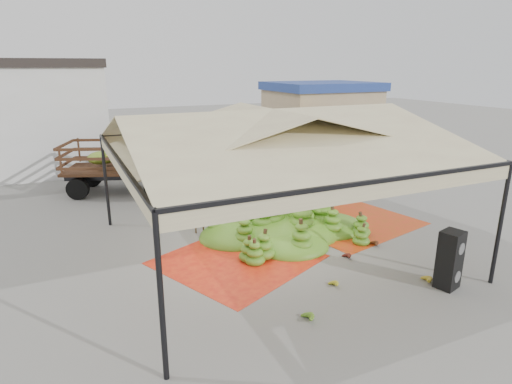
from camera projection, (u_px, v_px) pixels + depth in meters
name	position (u px, v px, depth m)	size (l,w,h in m)	color
ground	(271.00, 249.00, 12.35)	(90.00, 90.00, 0.00)	slate
canopy_tent	(273.00, 136.00, 11.41)	(8.10, 8.10, 4.00)	black
building_tan	(321.00, 115.00, 27.08)	(6.30, 5.30, 4.10)	tan
tarp_left	(238.00, 260.00, 11.69)	(3.74, 3.56, 0.01)	#ED4116
tarp_right	(341.00, 219.00, 14.78)	(4.09, 4.29, 0.01)	red
banana_heap	(288.00, 215.00, 13.40)	(5.59, 4.59, 1.20)	#3F6F17
hand_yellow_a	(424.00, 278.00, 10.45)	(0.50, 0.41, 0.23)	gold
hand_yellow_b	(332.00, 283.00, 10.24)	(0.40, 0.33, 0.18)	gold
hand_red_a	(372.00, 243.00, 12.54)	(0.46, 0.38, 0.21)	#5C2515
hand_red_b	(345.00, 256.00, 11.73)	(0.42, 0.34, 0.19)	#551913
hand_green	(305.00, 316.00, 8.86)	(0.49, 0.40, 0.22)	#377418
hanging_bunches	(322.00, 171.00, 10.51)	(3.24, 0.24, 0.20)	#59801A
speaker_stack	(450.00, 260.00, 10.06)	(0.62, 0.58, 1.43)	black
banana_leaves	(196.00, 233.00, 13.57)	(0.96, 1.36, 3.70)	#287920
vendor	(286.00, 188.00, 15.20)	(0.66, 0.43, 1.81)	gray
truck_left	(151.00, 160.00, 17.66)	(6.65, 4.25, 2.16)	#462917
truck_right	(318.00, 139.00, 22.25)	(7.14, 4.78, 2.33)	#53361B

